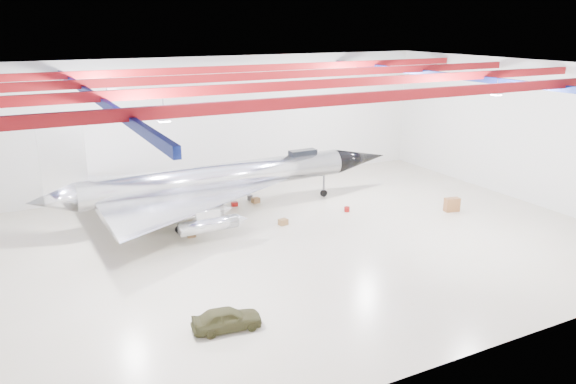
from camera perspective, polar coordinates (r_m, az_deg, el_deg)
floor at (r=36.84m, az=1.12°, el=-4.93°), size 40.00×40.00×0.00m
wall_back at (r=48.61m, az=-7.36°, el=7.04°), size 40.00×0.00×40.00m
wall_right at (r=47.87m, az=22.83°, el=5.71°), size 0.00×30.00×30.00m
ceiling at (r=34.31m, az=1.23°, el=12.39°), size 40.00×40.00×0.00m
ceiling_structure at (r=34.37m, az=1.22°, el=11.27°), size 39.50×29.50×1.08m
jet_aircraft at (r=41.35m, az=-7.02°, el=1.08°), size 28.11×16.38×7.67m
jeep at (r=26.70m, az=-6.25°, el=-12.68°), size 3.38×1.72×1.10m
desk at (r=43.99m, az=16.31°, el=-1.24°), size 1.22×0.79×1.03m
crate_ply at (r=37.87m, az=-9.80°, el=-4.26°), size 0.52×0.42×0.36m
toolbox_red at (r=43.68m, az=-5.46°, el=-1.23°), size 0.49×0.40×0.33m
parts_bin at (r=44.36m, az=-3.29°, el=-0.84°), size 0.65×0.55×0.40m
crate_small at (r=42.36m, az=-11.01°, el=-2.08°), size 0.44×0.36×0.29m
tool_chest at (r=42.46m, az=6.01°, el=-1.75°), size 0.52×0.52×0.37m
oil_barrel at (r=39.50m, az=-0.50°, el=-3.06°), size 0.67×0.58×0.42m
spares_box at (r=45.09m, az=-3.89°, el=-0.56°), size 0.57×0.57×0.41m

